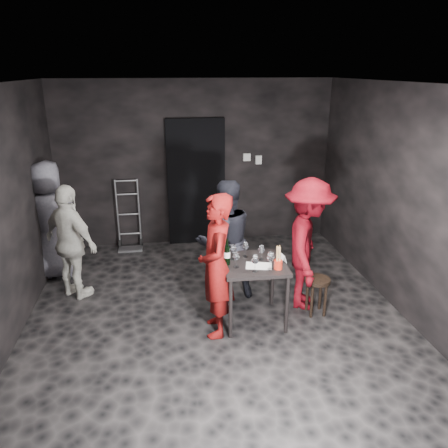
{
  "coord_description": "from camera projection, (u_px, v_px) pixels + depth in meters",
  "views": [
    {
      "loc": [
        -0.6,
        -4.59,
        2.85
      ],
      "look_at": [
        0.14,
        0.25,
        1.09
      ],
      "focal_mm": 35.0,
      "sensor_mm": 36.0,
      "label": 1
    }
  ],
  "objects": [
    {
      "name": "breadstick_cup",
      "position": [
        278.0,
        258.0,
        4.78
      ],
      "size": [
        0.09,
        0.09,
        0.29
      ],
      "rotation": [
        0.0,
        0.0,
        -0.04
      ],
      "color": "red",
      "rests_on": "tasting_table"
    },
    {
      "name": "ceiling",
      "position": [
        214.0,
        83.0,
        4.41
      ],
      "size": [
        4.5,
        5.0,
        0.02
      ],
      "primitive_type": "cube",
      "color": "silver",
      "rests_on": "ground"
    },
    {
      "name": "wine_glass_d",
      "position": [
        255.0,
        263.0,
        4.73
      ],
      "size": [
        0.1,
        0.1,
        0.21
      ],
      "primitive_type": null,
      "rotation": [
        0.0,
        0.0,
        -0.36
      ],
      "color": "white",
      "rests_on": "tasting_table"
    },
    {
      "name": "man_maroon",
      "position": [
        308.0,
        239.0,
        5.28
      ],
      "size": [
        0.89,
        1.27,
        1.8
      ],
      "primitive_type": "imported",
      "rotation": [
        0.0,
        0.0,
        1.24
      ],
      "color": "#630710",
      "rests_on": "floor"
    },
    {
      "name": "wall_front",
      "position": [
        272.0,
        341.0,
        2.54
      ],
      "size": [
        4.5,
        0.04,
        2.7
      ],
      "primitive_type": "cube",
      "color": "black",
      "rests_on": "ground"
    },
    {
      "name": "tasting_table",
      "position": [
        254.0,
        270.0,
        5.02
      ],
      "size": [
        0.72,
        0.72,
        0.75
      ],
      "rotation": [
        0.0,
        0.0,
        -0.02
      ],
      "color": "black",
      "rests_on": "floor"
    },
    {
      "name": "doorway",
      "position": [
        196.0,
        183.0,
        7.24
      ],
      "size": [
        0.95,
        0.1,
        2.1
      ],
      "primitive_type": "cube",
      "color": "black",
      "rests_on": "ground"
    },
    {
      "name": "hand_truck",
      "position": [
        130.0,
        236.0,
        7.24
      ],
      "size": [
        0.39,
        0.33,
        1.17
      ],
      "rotation": [
        0.0,
        0.0,
        -0.01
      ],
      "color": "#B2B2B7",
      "rests_on": "floor"
    },
    {
      "name": "wall_left",
      "position": [
        2.0,
        220.0,
        4.55
      ],
      "size": [
        0.04,
        5.0,
        2.7
      ],
      "primitive_type": "cube",
      "color": "black",
      "rests_on": "ground"
    },
    {
      "name": "wine_bottle",
      "position": [
        227.0,
        255.0,
        4.9
      ],
      "size": [
        0.07,
        0.07,
        0.31
      ],
      "rotation": [
        0.0,
        0.0,
        -0.08
      ],
      "color": "black",
      "rests_on": "tasting_table"
    },
    {
      "name": "bystander_grey",
      "position": [
        50.0,
        213.0,
        6.04
      ],
      "size": [
        0.93,
        0.52,
        1.89
      ],
      "primitive_type": "imported",
      "rotation": [
        0.0,
        0.0,
        3.16
      ],
      "color": "#5A5863",
      "rests_on": "floor"
    },
    {
      "name": "tasting_mat",
      "position": [
        259.0,
        266.0,
        4.9
      ],
      "size": [
        0.32,
        0.25,
        0.0
      ],
      "primitive_type": "cube",
      "rotation": [
        0.0,
        0.0,
        -0.23
      ],
      "color": "white",
      "rests_on": "tasting_table"
    },
    {
      "name": "wallbox_lower",
      "position": [
        258.0,
        160.0,
        7.28
      ],
      "size": [
        0.1,
        0.06,
        0.14
      ],
      "primitive_type": "cube",
      "color": "#B7B7B2",
      "rests_on": "wall_back"
    },
    {
      "name": "server_red",
      "position": [
        216.0,
        260.0,
        4.72
      ],
      "size": [
        0.45,
        0.66,
        1.77
      ],
      "primitive_type": "imported",
      "rotation": [
        0.0,
        0.0,
        -1.61
      ],
      "color": "maroon",
      "rests_on": "floor"
    },
    {
      "name": "wine_glass_a",
      "position": [
        236.0,
        259.0,
        4.83
      ],
      "size": [
        0.09,
        0.09,
        0.2
      ],
      "primitive_type": null,
      "rotation": [
        0.0,
        0.0,
        0.21
      ],
      "color": "white",
      "rests_on": "tasting_table"
    },
    {
      "name": "wine_glass_b",
      "position": [
        233.0,
        252.0,
        5.03
      ],
      "size": [
        0.08,
        0.08,
        0.2
      ],
      "primitive_type": null,
      "rotation": [
        0.0,
        0.0,
        0.09
      ],
      "color": "white",
      "rests_on": "tasting_table"
    },
    {
      "name": "wallbox_upper",
      "position": [
        247.0,
        157.0,
        7.23
      ],
      "size": [
        0.12,
        0.06,
        0.12
      ],
      "primitive_type": "cube",
      "color": "#B7B7B2",
      "rests_on": "wall_back"
    },
    {
      "name": "floor",
      "position": [
        216.0,
        315.0,
        5.32
      ],
      "size": [
        4.5,
        5.0,
        0.02
      ],
      "primitive_type": "cube",
      "color": "black",
      "rests_on": "ground"
    },
    {
      "name": "stool",
      "position": [
        317.0,
        287.0,
        5.25
      ],
      "size": [
        0.31,
        0.31,
        0.47
      ],
      "rotation": [
        0.0,
        0.0,
        -0.1
      ],
      "color": "#312419",
      "rests_on": "floor"
    },
    {
      "name": "woman_black",
      "position": [
        225.0,
        238.0,
        5.5
      ],
      "size": [
        0.89,
        0.64,
        1.65
      ],
      "primitive_type": "imported",
      "rotation": [
        0.0,
        0.0,
        3.41
      ],
      "color": "black",
      "rests_on": "floor"
    },
    {
      "name": "reserved_card",
      "position": [
        281.0,
        258.0,
        4.99
      ],
      "size": [
        0.1,
        0.14,
        0.1
      ],
      "primitive_type": null,
      "rotation": [
        0.0,
        0.0,
        0.18
      ],
      "color": "white",
      "rests_on": "tasting_table"
    },
    {
      "name": "wall_right",
      "position": [
        403.0,
        201.0,
        5.18
      ],
      "size": [
        0.04,
        5.0,
        2.7
      ],
      "primitive_type": "cube",
      "color": "black",
      "rests_on": "ground"
    },
    {
      "name": "bystander_cream",
      "position": [
        71.0,
        242.0,
        5.53
      ],
      "size": [
        0.95,
        0.9,
        1.52
      ],
      "primitive_type": "imported",
      "rotation": [
        0.0,
        0.0,
        2.43
      ],
      "color": "silver",
      "rests_on": "floor"
    },
    {
      "name": "wine_glass_f",
      "position": [
        261.0,
        252.0,
        5.03
      ],
      "size": [
        0.08,
        0.08,
        0.19
      ],
      "primitive_type": null,
      "rotation": [
        0.0,
        0.0,
        -0.1
      ],
      "color": "white",
      "rests_on": "tasting_table"
    },
    {
      "name": "wine_glass_e",
      "position": [
        270.0,
        260.0,
        4.78
      ],
      "size": [
        0.11,
        0.11,
        0.22
      ],
      "primitive_type": null,
      "rotation": [
        0.0,
        0.0,
        0.38
      ],
      "color": "white",
      "rests_on": "tasting_table"
    },
    {
      "name": "wine_glass_c",
      "position": [
        246.0,
        249.0,
        5.11
      ],
      "size": [
        0.08,
        0.08,
        0.2
      ],
      "primitive_type": null,
      "rotation": [
        0.0,
        0.0,
        -0.04
      ],
      "color": "white",
      "rests_on": "tasting_table"
    },
    {
      "name": "wall_back",
      "position": [
        196.0,
        164.0,
        7.19
      ],
      "size": [
        4.5,
        0.04,
        2.7
      ],
      "primitive_type": "cube",
      "color": "black",
      "rests_on": "ground"
    }
  ]
}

